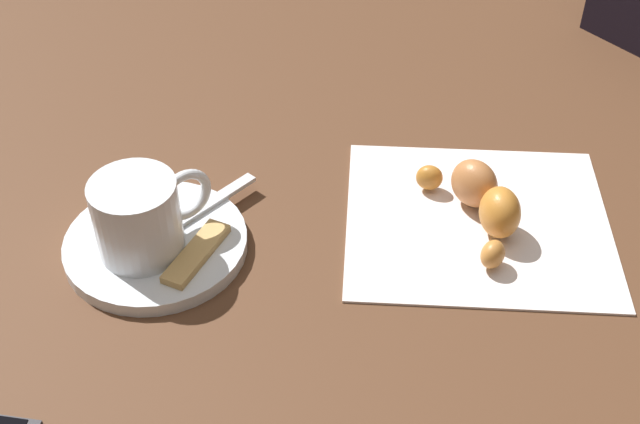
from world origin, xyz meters
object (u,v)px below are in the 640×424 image
teaspoon (166,230)px  napkin (478,220)px  sugar_packet (196,253)px  espresso_cup (140,216)px  saucer (156,244)px  croissant (483,200)px

teaspoon → napkin: bearing=19.4°
teaspoon → sugar_packet: teaspoon is taller
espresso_cup → teaspoon: espresso_cup is taller
sugar_packet → napkin: 0.21m
saucer → croissant: (0.22, 0.09, 0.02)m
teaspoon → sugar_packet: bearing=-31.0°
croissant → saucer: bearing=-159.2°
sugar_packet → napkin: size_ratio=0.34×
teaspoon → saucer: bearing=-126.2°
teaspoon → croissant: croissant is taller
teaspoon → croissant: 0.23m
sugar_packet → croissant: croissant is taller
napkin → croissant: size_ratio=1.96×
sugar_packet → croissant: bearing=-51.7°
saucer → espresso_cup: 0.04m
saucer → napkin: saucer is taller
saucer → napkin: size_ratio=0.67×
saucer → sugar_packet: (0.04, -0.01, 0.01)m
espresso_cup → sugar_packet: espresso_cup is taller
saucer → teaspoon: (0.01, 0.01, 0.01)m
teaspoon → croissant: size_ratio=1.18×
sugar_packet → croissant: size_ratio=0.66×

